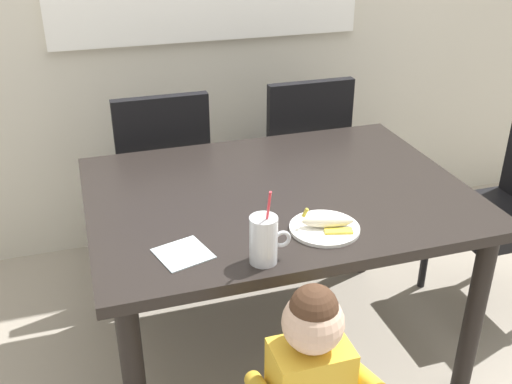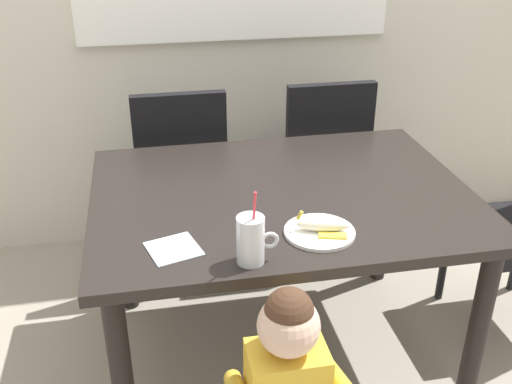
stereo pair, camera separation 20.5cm
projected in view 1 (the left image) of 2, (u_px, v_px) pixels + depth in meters
The scene contains 9 objects.
ground_plane at pixel (275, 349), 2.55m from camera, with size 24.00×24.00×0.00m, color #9E9384.
dining_table at pixel (277, 213), 2.24m from camera, with size 1.38×1.03×0.76m.
dining_chair_left at pixel (162, 174), 2.83m from camera, with size 0.44×0.45×0.96m.
dining_chair_right at pixel (300, 155), 3.03m from camera, with size 0.44×0.44×0.96m.
toddler_standing at pixel (310, 379), 1.67m from camera, with size 0.33×0.24×0.84m.
milk_cup at pixel (264, 242), 1.75m from camera, with size 0.13×0.08×0.25m.
snack_plate at pixel (324, 228), 1.94m from camera, with size 0.23×0.23×0.01m, color white.
peeled_banana at pixel (329, 222), 1.93m from camera, with size 0.18×0.13×0.07m.
paper_napkin at pixel (183, 254), 1.81m from camera, with size 0.15×0.15×0.00m, color silver.
Camera 1 is at (-0.66, -1.85, 1.75)m, focal length 41.88 mm.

